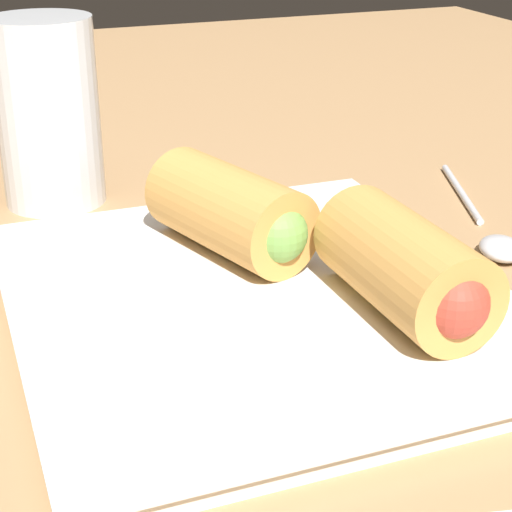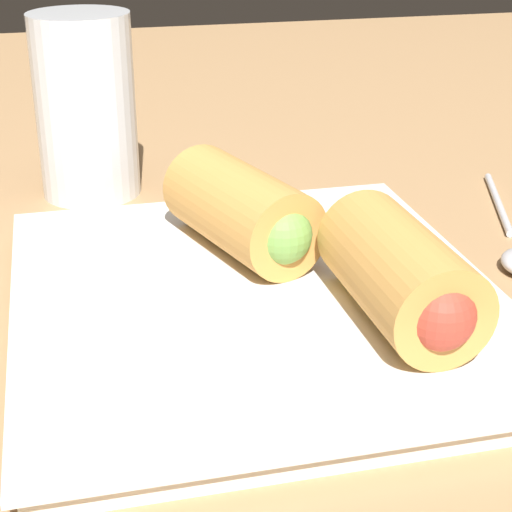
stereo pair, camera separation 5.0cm
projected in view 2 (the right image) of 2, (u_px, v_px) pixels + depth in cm
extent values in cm
cube|color=#A87F54|center=(241.00, 358.00, 43.06)|extent=(180.00, 140.00, 2.00)
cube|color=white|center=(256.00, 306.00, 44.77)|extent=(26.50, 23.89, 1.20)
cube|color=white|center=(256.00, 293.00, 44.45)|extent=(27.56, 24.84, 0.30)
cylinder|color=#D19347|center=(241.00, 209.00, 48.10)|extent=(10.97, 7.79, 4.92)
sphere|color=#6B9E47|center=(282.00, 234.00, 44.84)|extent=(3.20, 3.20, 3.20)
cylinder|color=#D19347|center=(400.00, 273.00, 40.61)|extent=(10.06, 5.19, 4.92)
sphere|color=#B23D2D|center=(440.00, 315.00, 36.90)|extent=(3.20, 3.20, 3.20)
cylinder|color=silver|center=(498.00, 203.00, 59.22)|extent=(10.50, 4.25, 0.50)
cylinder|color=silver|center=(86.00, 106.00, 59.16)|extent=(6.92, 6.92, 12.69)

